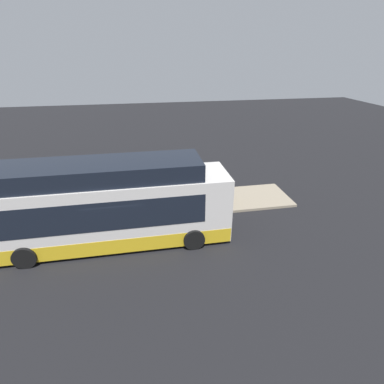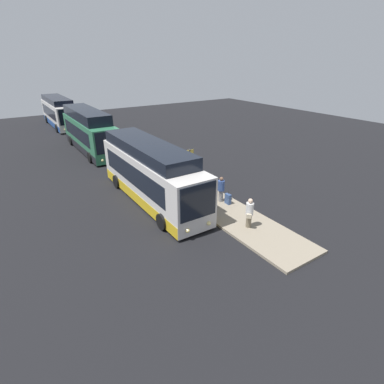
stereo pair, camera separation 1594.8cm
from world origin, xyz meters
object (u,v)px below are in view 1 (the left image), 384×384
passenger_boarding (226,186)px  sign_post (82,178)px  trash_bin (108,206)px  passenger_waiting (165,185)px  bus_lead (105,208)px  suitcase (174,192)px

passenger_boarding → sign_post: (-8.08, 1.27, 0.56)m
sign_post → trash_bin: sign_post is taller
passenger_boarding → passenger_waiting: 3.57m
bus_lead → sign_post: bus_lead is taller
bus_lead → passenger_boarding: bearing=23.6°
passenger_boarding → passenger_waiting: size_ratio=1.02×
bus_lead → passenger_waiting: size_ratio=6.45×
sign_post → suitcase: bearing=-4.0°
passenger_boarding → sign_post: bearing=-50.7°
passenger_boarding → sign_post: size_ratio=0.74×
passenger_boarding → trash_bin: 6.76m
bus_lead → suitcase: (3.57, 3.74, -1.32)m
sign_post → trash_bin: size_ratio=3.67×
passenger_boarding → suitcase: passenger_boarding is taller
bus_lead → passenger_boarding: (6.50, 2.83, -0.72)m
passenger_boarding → trash_bin: bearing=-41.4°
suitcase → sign_post: bearing=176.0°
suitcase → trash_bin: suitcase is taller
trash_bin → suitcase: bearing=14.1°
passenger_boarding → passenger_waiting: passenger_boarding is taller
suitcase → sign_post: (-5.15, 0.36, 1.16)m
passenger_boarding → trash_bin: passenger_boarding is taller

